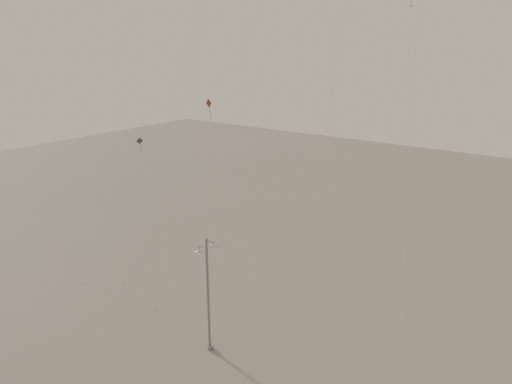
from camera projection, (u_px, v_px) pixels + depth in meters
The scene contains 8 objects.
ground at pixel (192, 349), 29.24m from camera, with size 160.00×160.00×0.00m, color gray.
street_lamp at pixel (208, 292), 27.71m from camera, with size 1.57×0.85×9.01m.
kite_0 at pixel (197, 11), 38.02m from camera, with size 1.01×14.33×30.98m.
kite_1 at pixel (201, 28), 33.20m from camera, with size 1.34×11.09×29.36m.
kite_3 at pixel (194, 161), 29.73m from camera, with size 4.44×3.39×17.51m.
kite_4 at pixel (412, 106), 20.97m from camera, with size 3.84×6.90×24.78m.
kite_5 at pixel (328, 21), 34.65m from camera, with size 4.35×0.99×29.36m.
kite_6 at pixel (129, 168), 40.60m from camera, with size 1.53×9.32×12.36m.
Camera 1 is at (17.72, -16.69, 20.44)m, focal length 28.00 mm.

